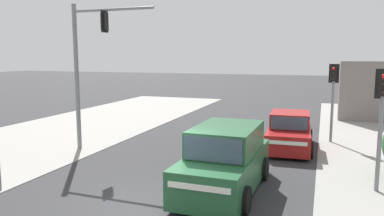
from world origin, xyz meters
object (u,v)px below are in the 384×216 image
sedan_kerbside_parked (290,132)px  pedestal_signal_far_median (333,90)px  pedestal_signal_right_kerb (382,109)px  suv_crossing_left (225,161)px  traffic_signal_mast (87,58)px

sedan_kerbside_parked → pedestal_signal_far_median: bearing=47.2°
pedestal_signal_right_kerb → suv_crossing_left: (-4.19, -1.33, -1.53)m
pedestal_signal_right_kerb → suv_crossing_left: bearing=-162.4°
pedestal_signal_far_median → suv_crossing_left: size_ratio=0.78×
pedestal_signal_far_median → traffic_signal_mast: bearing=-153.5°
traffic_signal_mast → sedan_kerbside_parked: (7.89, 2.96, -3.13)m
pedestal_signal_far_median → sedan_kerbside_parked: 3.01m
pedestal_signal_right_kerb → sedan_kerbside_parked: (-2.85, 4.40, -1.71)m
traffic_signal_mast → pedestal_signal_right_kerb: (10.74, -1.44, -1.42)m
traffic_signal_mast → suv_crossing_left: traffic_signal_mast is taller
pedestal_signal_right_kerb → suv_crossing_left: size_ratio=0.78×
traffic_signal_mast → sedan_kerbside_parked: traffic_signal_mast is taller
pedestal_signal_far_median → sedan_kerbside_parked: bearing=-132.8°
traffic_signal_mast → suv_crossing_left: 7.69m
sedan_kerbside_parked → pedestal_signal_right_kerb: bearing=-57.1°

